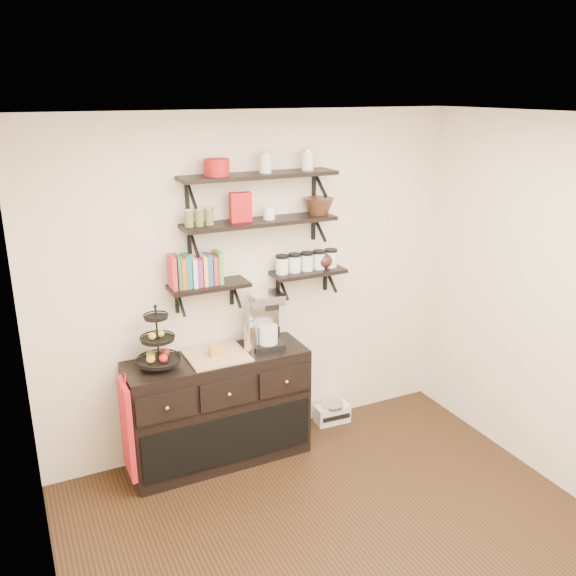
# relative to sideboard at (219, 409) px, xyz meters

# --- Properties ---
(floor) EXTENTS (3.50, 3.50, 0.00)m
(floor) POSITION_rel_sideboard_xyz_m (0.42, -1.51, -0.45)
(floor) COLOR black
(floor) RESTS_ON ground
(ceiling) EXTENTS (3.50, 3.50, 0.02)m
(ceiling) POSITION_rel_sideboard_xyz_m (0.42, -1.51, 2.25)
(ceiling) COLOR white
(ceiling) RESTS_ON back_wall
(back_wall) EXTENTS (3.50, 0.02, 2.70)m
(back_wall) POSITION_rel_sideboard_xyz_m (0.42, 0.24, 0.90)
(back_wall) COLOR #F3E8CE
(back_wall) RESTS_ON ground
(left_wall) EXTENTS (0.02, 3.50, 2.70)m
(left_wall) POSITION_rel_sideboard_xyz_m (-1.33, -1.51, 0.90)
(left_wall) COLOR #F3E8CE
(left_wall) RESTS_ON ground
(shelf_top) EXTENTS (1.20, 0.27, 0.23)m
(shelf_top) POSITION_rel_sideboard_xyz_m (0.42, 0.10, 1.78)
(shelf_top) COLOR black
(shelf_top) RESTS_ON back_wall
(shelf_mid) EXTENTS (1.20, 0.27, 0.23)m
(shelf_mid) POSITION_rel_sideboard_xyz_m (0.42, 0.10, 1.43)
(shelf_mid) COLOR black
(shelf_mid) RESTS_ON back_wall
(shelf_low_left) EXTENTS (0.60, 0.25, 0.23)m
(shelf_low_left) POSITION_rel_sideboard_xyz_m (-0.00, 0.12, 0.98)
(shelf_low_left) COLOR black
(shelf_low_left) RESTS_ON back_wall
(shelf_low_right) EXTENTS (0.60, 0.25, 0.23)m
(shelf_low_right) POSITION_rel_sideboard_xyz_m (0.84, 0.12, 0.98)
(shelf_low_right) COLOR black
(shelf_low_right) RESTS_ON back_wall
(cookbooks) EXTENTS (0.36, 0.15, 0.26)m
(cookbooks) POSITION_rel_sideboard_xyz_m (-0.09, 0.12, 1.11)
(cookbooks) COLOR red
(cookbooks) RESTS_ON shelf_low_left
(glass_canisters) EXTENTS (0.54, 0.10, 0.13)m
(glass_canisters) POSITION_rel_sideboard_xyz_m (0.83, 0.12, 1.06)
(glass_canisters) COLOR silver
(glass_canisters) RESTS_ON shelf_low_right
(sideboard) EXTENTS (1.40, 0.50, 0.92)m
(sideboard) POSITION_rel_sideboard_xyz_m (0.00, 0.00, 0.00)
(sideboard) COLOR black
(sideboard) RESTS_ON floor
(fruit_stand) EXTENTS (0.32, 0.32, 0.47)m
(fruit_stand) POSITION_rel_sideboard_xyz_m (-0.44, 0.00, 0.61)
(fruit_stand) COLOR black
(fruit_stand) RESTS_ON sideboard
(candle) EXTENTS (0.08, 0.08, 0.08)m
(candle) POSITION_rel_sideboard_xyz_m (-0.02, 0.00, 0.50)
(candle) COLOR #AA8427
(candle) RESTS_ON sideboard
(coffee_maker) EXTENTS (0.26, 0.25, 0.45)m
(coffee_maker) POSITION_rel_sideboard_xyz_m (0.42, 0.03, 0.66)
(coffee_maker) COLOR black
(coffee_maker) RESTS_ON sideboard
(thermal_carafe) EXTENTS (0.11, 0.11, 0.22)m
(thermal_carafe) POSITION_rel_sideboard_xyz_m (0.28, -0.02, 0.56)
(thermal_carafe) COLOR silver
(thermal_carafe) RESTS_ON sideboard
(apron) EXTENTS (0.04, 0.31, 0.73)m
(apron) POSITION_rel_sideboard_xyz_m (-0.73, -0.10, 0.07)
(apron) COLOR maroon
(apron) RESTS_ON sideboard
(radio) EXTENTS (0.31, 0.21, 0.18)m
(radio) POSITION_rel_sideboard_xyz_m (1.09, 0.11, -0.36)
(radio) COLOR silver
(radio) RESTS_ON floor
(recipe_box) EXTENTS (0.16, 0.07, 0.22)m
(recipe_box) POSITION_rel_sideboard_xyz_m (0.26, 0.10, 1.56)
(recipe_box) COLOR #A81315
(recipe_box) RESTS_ON shelf_mid
(walnut_bowl) EXTENTS (0.24, 0.24, 0.13)m
(walnut_bowl) POSITION_rel_sideboard_xyz_m (0.92, 0.10, 1.51)
(walnut_bowl) COLOR black
(walnut_bowl) RESTS_ON shelf_mid
(ramekins) EXTENTS (0.09, 0.09, 0.10)m
(ramekins) POSITION_rel_sideboard_xyz_m (0.49, 0.10, 1.50)
(ramekins) COLOR white
(ramekins) RESTS_ON shelf_mid
(teapot) EXTENTS (0.22, 0.18, 0.15)m
(teapot) POSITION_rel_sideboard_xyz_m (0.98, 0.12, 1.07)
(teapot) COLOR #34160F
(teapot) RESTS_ON shelf_low_right
(red_pot) EXTENTS (0.18, 0.18, 0.12)m
(red_pot) POSITION_rel_sideboard_xyz_m (0.09, 0.10, 1.86)
(red_pot) COLOR #A81315
(red_pot) RESTS_ON shelf_top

